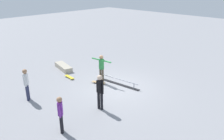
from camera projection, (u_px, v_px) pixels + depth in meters
The scene contains 9 objects.
ground_plane at pixel (117, 87), 12.43m from camera, with size 60.00×60.00×0.00m, color gray.
grind_rail at pixel (118, 82), 12.79m from camera, with size 2.80×0.56×0.35m.
skate_ledge at pixel (63, 67), 14.99m from camera, with size 1.74×0.54×0.31m, color #B2A893.
skater_main at pixel (101, 67), 12.70m from camera, with size 1.33×0.26×1.65m.
skateboard_main at pixel (99, 82), 12.88m from camera, with size 0.82×0.48×0.09m.
bystander_purple_shirt at pixel (61, 113), 8.43m from camera, with size 0.31×0.27×1.52m.
bystander_white_shirt at pixel (26, 83), 10.81m from camera, with size 0.32×0.30×1.61m.
bystander_black_shirt at pixel (100, 90), 9.99m from camera, with size 0.38×0.23×1.67m.
loose_skateboard_yellow at pixel (69, 77), 13.62m from camera, with size 0.81×0.30×0.09m.
Camera 1 is at (-7.56, 8.30, 5.42)m, focal length 36.22 mm.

